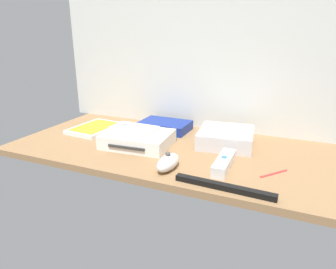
% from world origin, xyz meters
% --- Properties ---
extents(ground_plane, '(1.00, 0.48, 0.02)m').
position_xyz_m(ground_plane, '(0.00, 0.00, -0.01)').
color(ground_plane, '#936D47').
rests_on(ground_plane, ground).
extents(back_wall, '(1.10, 0.01, 0.64)m').
position_xyz_m(back_wall, '(0.00, 0.25, 0.32)').
color(back_wall, silver).
rests_on(back_wall, ground).
extents(game_console, '(0.22, 0.18, 0.04)m').
position_xyz_m(game_console, '(-0.09, -0.03, 0.02)').
color(game_console, white).
rests_on(game_console, ground_plane).
extents(mini_computer, '(0.19, 0.19, 0.05)m').
position_xyz_m(mini_computer, '(0.17, 0.09, 0.03)').
color(mini_computer, silver).
rests_on(mini_computer, ground_plane).
extents(game_case, '(0.15, 0.20, 0.02)m').
position_xyz_m(game_case, '(-0.32, 0.05, 0.01)').
color(game_case, white).
rests_on(game_case, ground_plane).
extents(network_router, '(0.18, 0.13, 0.03)m').
position_xyz_m(network_router, '(-0.08, 0.15, 0.02)').
color(network_router, navy).
rests_on(network_router, ground_plane).
extents(remote_wand, '(0.04, 0.15, 0.03)m').
position_xyz_m(remote_wand, '(0.20, -0.09, 0.02)').
color(remote_wand, white).
rests_on(remote_wand, ground_plane).
extents(remote_nunchuk, '(0.05, 0.10, 0.05)m').
position_xyz_m(remote_nunchuk, '(0.07, -0.16, 0.02)').
color(remote_nunchuk, white).
rests_on(remote_nunchuk, ground_plane).
extents(remote_classic_pad, '(0.15, 0.09, 0.02)m').
position_xyz_m(remote_classic_pad, '(-0.10, -0.04, 0.05)').
color(remote_classic_pad, white).
rests_on(remote_classic_pad, game_console).
extents(sensor_bar, '(0.24, 0.03, 0.01)m').
position_xyz_m(sensor_bar, '(0.23, -0.21, 0.01)').
color(sensor_bar, black).
rests_on(sensor_bar, ground_plane).
extents(stylus_pen, '(0.06, 0.07, 0.01)m').
position_xyz_m(stylus_pen, '(0.33, -0.08, 0.00)').
color(stylus_pen, red).
rests_on(stylus_pen, ground_plane).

